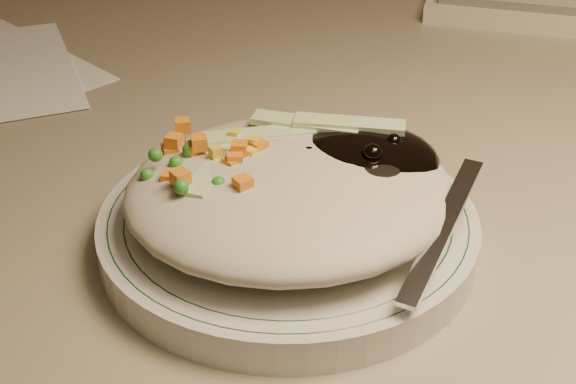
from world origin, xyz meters
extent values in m
cube|color=gray|center=(0.00, 1.38, 0.72)|extent=(1.40, 0.70, 0.04)
cylinder|color=silver|center=(-0.07, 1.21, 0.75)|extent=(0.23, 0.23, 0.02)
torus|color=#144723|center=(-0.07, 1.21, 0.76)|extent=(0.21, 0.21, 0.00)
torus|color=#144723|center=(-0.07, 1.21, 0.76)|extent=(0.20, 0.20, 0.00)
ellipsoid|color=#BCB198|center=(-0.07, 1.20, 0.78)|extent=(0.19, 0.18, 0.04)
ellipsoid|color=black|center=(-0.02, 1.22, 0.79)|extent=(0.10, 0.09, 0.03)
ellipsoid|color=orange|center=(-0.11, 1.22, 0.78)|extent=(0.08, 0.08, 0.02)
sphere|color=black|center=(-0.05, 1.22, 0.79)|extent=(0.01, 0.01, 0.01)
sphere|color=black|center=(-0.03, 1.22, 0.79)|extent=(0.01, 0.01, 0.01)
sphere|color=black|center=(0.00, 1.22, 0.80)|extent=(0.01, 0.01, 0.01)
sphere|color=black|center=(-0.01, 1.23, 0.79)|extent=(0.01, 0.01, 0.01)
sphere|color=black|center=(-0.02, 1.20, 0.80)|extent=(0.01, 0.01, 0.01)
sphere|color=black|center=(-0.03, 1.22, 0.79)|extent=(0.01, 0.01, 0.01)
sphere|color=black|center=(-0.02, 1.23, 0.79)|extent=(0.01, 0.01, 0.01)
cube|color=orange|center=(-0.12, 1.23, 0.80)|extent=(0.01, 0.01, 0.01)
cube|color=orange|center=(-0.10, 1.21, 0.79)|extent=(0.01, 0.01, 0.01)
cube|color=orange|center=(-0.13, 1.25, 0.80)|extent=(0.01, 0.01, 0.01)
cube|color=orange|center=(-0.09, 1.22, 0.80)|extent=(0.01, 0.01, 0.01)
cube|color=orange|center=(-0.10, 1.21, 0.80)|extent=(0.01, 0.01, 0.01)
cube|color=orange|center=(-0.13, 1.25, 0.79)|extent=(0.01, 0.01, 0.01)
cube|color=orange|center=(-0.12, 1.23, 0.80)|extent=(0.01, 0.01, 0.01)
cube|color=orange|center=(-0.10, 1.21, 0.80)|extent=(0.01, 0.01, 0.01)
cube|color=orange|center=(-0.08, 1.23, 0.80)|extent=(0.01, 0.01, 0.01)
cube|color=orange|center=(-0.12, 1.25, 0.80)|extent=(0.01, 0.01, 0.01)
cube|color=orange|center=(-0.13, 1.20, 0.80)|extent=(0.01, 0.01, 0.01)
cube|color=orange|center=(-0.10, 1.19, 0.80)|extent=(0.01, 0.01, 0.01)
cube|color=orange|center=(-0.14, 1.21, 0.79)|extent=(0.01, 0.01, 0.01)
cube|color=orange|center=(-0.13, 1.25, 0.79)|extent=(0.01, 0.01, 0.01)
sphere|color=#388C28|center=(-0.10, 1.22, 0.80)|extent=(0.01, 0.01, 0.01)
sphere|color=#388C28|center=(-0.13, 1.19, 0.80)|extent=(0.01, 0.01, 0.01)
sphere|color=#388C28|center=(-0.13, 1.22, 0.80)|extent=(0.01, 0.01, 0.01)
sphere|color=#388C28|center=(-0.14, 1.22, 0.80)|extent=(0.01, 0.01, 0.01)
sphere|color=#388C28|center=(-0.10, 1.23, 0.79)|extent=(0.01, 0.01, 0.01)
sphere|color=#388C28|center=(-0.10, 1.20, 0.79)|extent=(0.01, 0.01, 0.01)
sphere|color=#388C28|center=(-0.11, 1.22, 0.79)|extent=(0.01, 0.01, 0.01)
sphere|color=#388C28|center=(-0.12, 1.20, 0.79)|extent=(0.01, 0.01, 0.01)
sphere|color=#388C28|center=(-0.15, 1.22, 0.79)|extent=(0.01, 0.01, 0.01)
sphere|color=#388C28|center=(-0.12, 1.23, 0.80)|extent=(0.01, 0.01, 0.01)
sphere|color=#388C28|center=(-0.12, 1.23, 0.80)|extent=(0.01, 0.01, 0.01)
sphere|color=#388C28|center=(-0.13, 1.21, 0.79)|extent=(0.01, 0.01, 0.01)
sphere|color=#388C28|center=(-0.11, 1.19, 0.80)|extent=(0.01, 0.01, 0.01)
sphere|color=#388C28|center=(-0.08, 1.24, 0.79)|extent=(0.01, 0.01, 0.01)
cube|color=yellow|center=(-0.10, 1.23, 0.79)|extent=(0.01, 0.01, 0.01)
cube|color=yellow|center=(-0.09, 1.22, 0.80)|extent=(0.01, 0.01, 0.01)
cube|color=yellow|center=(-0.11, 1.23, 0.79)|extent=(0.01, 0.01, 0.01)
cube|color=yellow|center=(-0.11, 1.22, 0.80)|extent=(0.01, 0.01, 0.01)
cube|color=yellow|center=(-0.11, 1.22, 0.79)|extent=(0.01, 0.01, 0.01)
cube|color=yellow|center=(-0.09, 1.23, 0.80)|extent=(0.01, 0.01, 0.01)
cube|color=yellow|center=(-0.09, 1.24, 0.80)|extent=(0.01, 0.01, 0.01)
cube|color=yellow|center=(-0.10, 1.22, 0.79)|extent=(0.01, 0.01, 0.01)
cube|color=#B2D18C|center=(-0.08, 1.24, 0.80)|extent=(0.07, 0.02, 0.00)
cube|color=#B2D18C|center=(-0.05, 1.25, 0.80)|extent=(0.07, 0.05, 0.00)
cube|color=#B2D18C|center=(-0.11, 1.21, 0.80)|extent=(0.05, 0.07, 0.00)
cube|color=#B2D18C|center=(-0.02, 1.24, 0.80)|extent=(0.07, 0.04, 0.00)
cube|color=#B2D18C|center=(-0.06, 1.20, 0.79)|extent=(0.07, 0.03, 0.00)
ellipsoid|color=silver|center=(-0.02, 1.20, 0.79)|extent=(0.06, 0.06, 0.01)
cube|color=silver|center=(0.00, 1.15, 0.78)|extent=(0.08, 0.09, 0.03)
camera|label=1|loc=(-0.15, 0.82, 1.02)|focal=50.00mm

